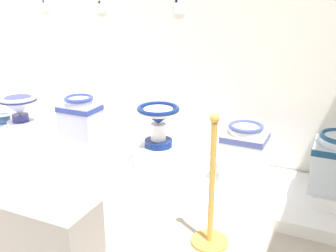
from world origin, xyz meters
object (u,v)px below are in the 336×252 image
Objects in this scene: info_placard_second at (102,6)px; antique_toilet_central_ornate at (19,106)px; decorative_vase_spare at (6,130)px; plinth_block_pale_glazed at (243,175)px; info_placard_first at (46,5)px; plinth_block_rightmost at (333,196)px; antique_toilet_pale_glazed at (245,147)px; plinth_block_broad_patterned at (159,157)px; plinth_block_squat_floral at (83,148)px; info_placard_third at (180,6)px; antique_toilet_squat_floral at (80,119)px; antique_toilet_broad_patterned at (158,119)px; museum_bench at (32,223)px; stanchion_post_near_right at (211,209)px; plinth_block_central_ornate at (23,135)px.

antique_toilet_central_ornate is at bearing -144.05° from info_placard_second.
info_placard_second reaches higher than decorative_vase_spare.
info_placard_first is (-2.38, 0.41, 1.39)m from plinth_block_pale_glazed.
info_placard_first is at bearing 171.53° from plinth_block_rightmost.
antique_toilet_pale_glazed is 1.07× the size of plinth_block_rightmost.
antique_toilet_central_ornate is 2.42m from antique_toilet_pale_glazed.
plinth_block_pale_glazed is (0.79, 0.07, -0.06)m from plinth_block_broad_patterned.
plinth_block_pale_glazed is at bearing 4.73° from plinth_block_squat_floral.
plinth_block_pale_glazed is 2.38× the size of info_placard_third.
antique_toilet_squat_floral is 1.22× the size of antique_toilet_broad_patterned.
info_placard_second is (0.73, -0.00, 0.00)m from info_placard_first.
antique_toilet_squat_floral is 1.42m from museum_bench.
plinth_block_squat_floral is at bearing -6.28° from decorative_vase_spare.
stanchion_post_near_right is at bearing -45.04° from antique_toilet_broad_patterned.
info_placard_second is at bearing 19.55° from decorative_vase_spare.
plinth_block_central_ornate is at bearing -179.44° from plinth_block_squat_floral.
info_placard_second reaches higher than antique_toilet_broad_patterned.
plinth_block_rightmost is 0.42× the size of museum_bench.
stanchion_post_near_right reaches higher than plinth_block_pale_glazed.
antique_toilet_squat_floral reaches higher than decorative_vase_spare.
info_placard_second is at bearing 93.54° from plinth_block_squat_floral.
antique_toilet_central_ornate is at bearing -177.35° from plinth_block_broad_patterned.
decorative_vase_spare reaches higher than plinth_block_squat_floral.
info_placard_first is (-0.76, 0.54, 1.05)m from antique_toilet_squat_floral.
plinth_block_central_ornate is at bearing -176.63° from antique_toilet_pale_glazed.
stanchion_post_near_right is 1.23m from museum_bench.
info_placard_second is at bearing 35.95° from plinth_block_central_ornate.
info_placard_first is at bearing 170.32° from plinth_block_pale_glazed.
antique_toilet_broad_patterned is 3.13× the size of info_placard_first.
antique_toilet_central_ornate reaches higher than decorative_vase_spare.
info_placard_first is at bearing 170.32° from antique_toilet_pale_glazed.
info_placard_first reaches higher than plinth_block_broad_patterned.
plinth_block_broad_patterned is 2.88× the size of info_placard_second.
antique_toilet_central_ornate is at bearing -92.95° from info_placard_first.
plinth_block_central_ornate is 1.14× the size of plinth_block_pale_glazed.
antique_toilet_squat_floral is 1.40× the size of plinth_block_pale_glazed.
antique_toilet_squat_floral is (0.00, 0.00, 0.32)m from plinth_block_squat_floral.
decorative_vase_spare is 0.38× the size of museum_bench.
museum_bench is at bearing -54.82° from info_placard_first.
antique_toilet_pale_glazed is at bearing 52.39° from museum_bench.
plinth_block_rightmost is at bearing 0.29° from antique_toilet_broad_patterned.
stanchion_post_near_right is (-0.76, -0.79, 0.12)m from plinth_block_rightmost.
info_placard_second is (-2.40, 0.47, 1.39)m from plinth_block_rightmost.
info_placard_third reaches higher than antique_toilet_squat_floral.
plinth_block_broad_patterned reaches higher than plinth_block_pale_glazed.
plinth_block_pale_glazed is 0.27m from antique_toilet_pale_glazed.
plinth_block_squat_floral is 0.95× the size of antique_toilet_broad_patterned.
antique_toilet_pale_glazed is at bearing 175.46° from plinth_block_rightmost.
info_placard_third reaches higher than stanchion_post_near_right.
info_placard_first is at bearing 144.62° from antique_toilet_squat_floral.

